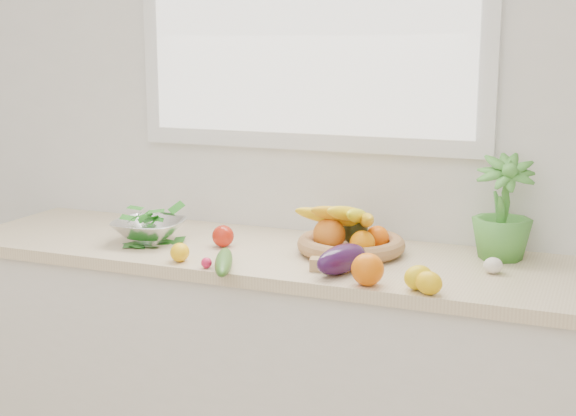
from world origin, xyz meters
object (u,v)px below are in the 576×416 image
at_px(eggplant, 342,259).
at_px(cucumber, 224,262).
at_px(colander_with_spinach, 149,224).
at_px(fruit_basket, 350,238).
at_px(potted_herb, 503,208).
at_px(apple, 223,236).

bearing_deg(eggplant, cucumber, -162.73).
bearing_deg(colander_with_spinach, fruit_basket, 9.79).
relative_size(eggplant, fruit_basket, 0.50).
distance_m(potted_herb, fruit_basket, 0.49).
distance_m(apple, fruit_basket, 0.43).
xyz_separation_m(apple, eggplant, (0.47, -0.15, 0.01)).
xyz_separation_m(fruit_basket, colander_with_spinach, (-0.68, -0.12, 0.01)).
distance_m(cucumber, potted_herb, 0.89).
bearing_deg(potted_herb, apple, -167.31).
relative_size(apple, potted_herb, 0.22).
bearing_deg(potted_herb, eggplant, -140.00).
distance_m(apple, potted_herb, 0.91).
xyz_separation_m(eggplant, colander_with_spinach, (-0.73, 0.11, 0.02)).
height_order(apple, colander_with_spinach, colander_with_spinach).
xyz_separation_m(cucumber, potted_herb, (0.75, 0.45, 0.14)).
xyz_separation_m(potted_herb, fruit_basket, (-0.46, -0.12, -0.11)).
xyz_separation_m(apple, fruit_basket, (0.42, 0.08, 0.01)).
relative_size(potted_herb, fruit_basket, 0.78).
bearing_deg(fruit_basket, colander_with_spinach, -170.21).
height_order(cucumber, potted_herb, potted_herb).
height_order(apple, potted_herb, potted_herb).
relative_size(fruit_basket, colander_with_spinach, 1.64).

